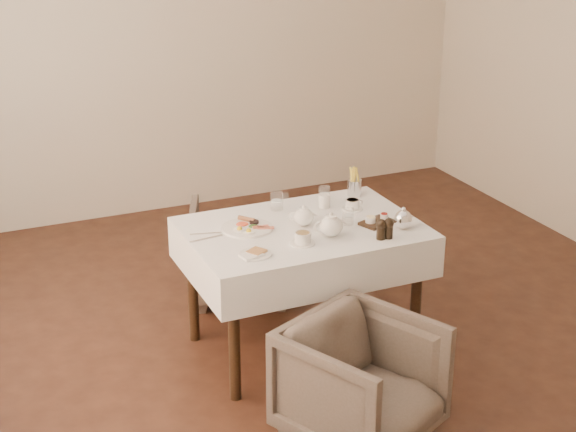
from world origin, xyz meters
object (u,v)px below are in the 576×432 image
at_px(teapot_centre, 304,215).
at_px(table, 303,246).
at_px(armchair_near, 361,382).
at_px(breakfast_plate, 247,227).
at_px(armchair_far, 241,251).

bearing_deg(teapot_centre, table, -105.25).
relative_size(armchair_near, breakfast_plate, 2.33).
distance_m(armchair_near, teapot_centre, 1.04).
relative_size(table, armchair_near, 1.94).
bearing_deg(teapot_centre, breakfast_plate, -173.52).
distance_m(armchair_near, armchair_far, 1.68).
bearing_deg(breakfast_plate, table, -31.09).
distance_m(breakfast_plate, teapot_centre, 0.32).
xyz_separation_m(armchair_near, armchair_far, (0.03, 1.68, 0.00)).
bearing_deg(teapot_centre, armchair_far, 118.15).
xyz_separation_m(armchair_near, breakfast_plate, (-0.19, 0.99, 0.46)).
height_order(armchair_near, teapot_centre, teapot_centre).
relative_size(armchair_far, breakfast_plate, 2.33).
distance_m(table, teapot_centre, 0.18).
height_order(table, armchair_far, table).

